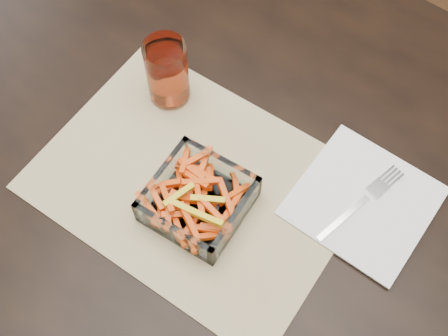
{
  "coord_description": "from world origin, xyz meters",
  "views": [
    {
      "loc": [
        0.26,
        -0.36,
        1.5
      ],
      "look_at": [
        0.03,
        -0.06,
        0.78
      ],
      "focal_mm": 45.0,
      "sensor_mm": 36.0,
      "label": 1
    }
  ],
  "objects_px": {
    "dining_table": "(231,169)",
    "fork": "(363,201)",
    "tumbler": "(167,74)",
    "glass_bowl": "(198,201)"
  },
  "relations": [
    {
      "from": "dining_table",
      "to": "tumbler",
      "type": "distance_m",
      "value": 0.2
    },
    {
      "from": "fork",
      "to": "tumbler",
      "type": "bearing_deg",
      "value": -164.4
    },
    {
      "from": "glass_bowl",
      "to": "fork",
      "type": "xyz_separation_m",
      "value": [
        0.18,
        0.15,
        -0.02
      ]
    },
    {
      "from": "glass_bowl",
      "to": "dining_table",
      "type": "bearing_deg",
      "value": 104.18
    },
    {
      "from": "glass_bowl",
      "to": "tumbler",
      "type": "relative_size",
      "value": 1.24
    },
    {
      "from": "glass_bowl",
      "to": "tumbler",
      "type": "bearing_deg",
      "value": 141.67
    },
    {
      "from": "dining_table",
      "to": "glass_bowl",
      "type": "xyz_separation_m",
      "value": [
        0.03,
        -0.12,
        0.11
      ]
    },
    {
      "from": "dining_table",
      "to": "fork",
      "type": "xyz_separation_m",
      "value": [
        0.21,
        0.03,
        0.1
      ]
    },
    {
      "from": "dining_table",
      "to": "glass_bowl",
      "type": "relative_size",
      "value": 11.2
    },
    {
      "from": "fork",
      "to": "dining_table",
      "type": "bearing_deg",
      "value": -159.36
    }
  ]
}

